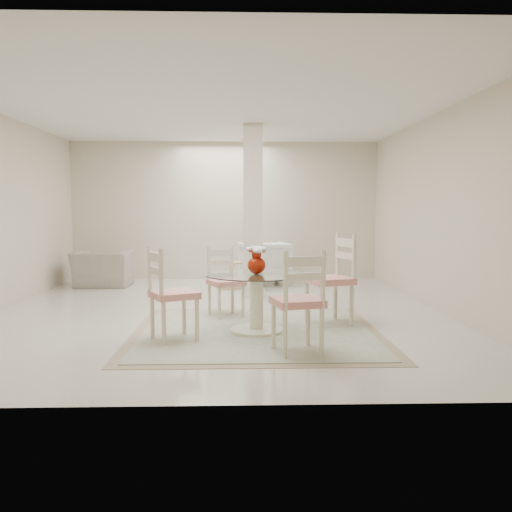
{
  "coord_description": "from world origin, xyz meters",
  "views": [
    {
      "loc": [
        0.29,
        -7.24,
        1.39
      ],
      "look_at": [
        0.48,
        -1.03,
        0.85
      ],
      "focal_mm": 38.0,
      "sensor_mm": 36.0,
      "label": 1
    }
  ],
  "objects_px": {
    "dining_chair_west": "(167,287)",
    "dining_chair_south": "(300,294)",
    "column": "(253,211)",
    "dining_chair_east": "(335,272)",
    "recliner_taupe": "(103,269)",
    "red_vase": "(257,260)",
    "dining_table": "(257,303)",
    "dining_chair_north": "(224,276)",
    "armchair_white": "(264,263)",
    "side_table": "(231,276)"
  },
  "relations": [
    {
      "from": "column",
      "to": "dining_table",
      "type": "relative_size",
      "value": 2.34
    },
    {
      "from": "dining_table",
      "to": "armchair_white",
      "type": "relative_size",
      "value": 1.33
    },
    {
      "from": "column",
      "to": "red_vase",
      "type": "relative_size",
      "value": 8.66
    },
    {
      "from": "dining_table",
      "to": "column",
      "type": "bearing_deg",
      "value": 89.54
    },
    {
      "from": "column",
      "to": "dining_chair_north",
      "type": "height_order",
      "value": "column"
    },
    {
      "from": "dining_chair_west",
      "to": "dining_chair_south",
      "type": "height_order",
      "value": "dining_chair_south"
    },
    {
      "from": "dining_chair_west",
      "to": "side_table",
      "type": "bearing_deg",
      "value": -36.4
    },
    {
      "from": "column",
      "to": "dining_chair_north",
      "type": "bearing_deg",
      "value": -104.48
    },
    {
      "from": "column",
      "to": "dining_chair_west",
      "type": "relative_size",
      "value": 2.45
    },
    {
      "from": "dining_table",
      "to": "dining_chair_east",
      "type": "relative_size",
      "value": 0.96
    },
    {
      "from": "column",
      "to": "dining_chair_east",
      "type": "xyz_separation_m",
      "value": [
        0.93,
        -2.14,
        -0.72
      ]
    },
    {
      "from": "armchair_white",
      "to": "dining_chair_west",
      "type": "bearing_deg",
      "value": 63.08
    },
    {
      "from": "dining_chair_north",
      "to": "armchair_white",
      "type": "height_order",
      "value": "dining_chair_north"
    },
    {
      "from": "dining_table",
      "to": "dining_chair_north",
      "type": "distance_m",
      "value": 1.03
    },
    {
      "from": "dining_chair_north",
      "to": "dining_chair_west",
      "type": "height_order",
      "value": "dining_chair_west"
    },
    {
      "from": "dining_table",
      "to": "dining_chair_east",
      "type": "distance_m",
      "value": 1.07
    },
    {
      "from": "column",
      "to": "recliner_taupe",
      "type": "height_order",
      "value": "column"
    },
    {
      "from": "red_vase",
      "to": "dining_chair_east",
      "type": "bearing_deg",
      "value": 22.46
    },
    {
      "from": "dining_table",
      "to": "armchair_white",
      "type": "distance_m",
      "value": 3.95
    },
    {
      "from": "red_vase",
      "to": "armchair_white",
      "type": "height_order",
      "value": "red_vase"
    },
    {
      "from": "column",
      "to": "dining_table",
      "type": "height_order",
      "value": "column"
    },
    {
      "from": "dining_table",
      "to": "dining_chair_south",
      "type": "bearing_deg",
      "value": -68.11
    },
    {
      "from": "dining_chair_north",
      "to": "red_vase",
      "type": "bearing_deg",
      "value": -92.26
    },
    {
      "from": "dining_table",
      "to": "side_table",
      "type": "bearing_deg",
      "value": 95.56
    },
    {
      "from": "dining_chair_east",
      "to": "armchair_white",
      "type": "relative_size",
      "value": 1.39
    },
    {
      "from": "red_vase",
      "to": "dining_chair_south",
      "type": "xyz_separation_m",
      "value": [
        0.38,
        -0.95,
        -0.24
      ]
    },
    {
      "from": "red_vase",
      "to": "dining_chair_west",
      "type": "height_order",
      "value": "dining_chair_west"
    },
    {
      "from": "dining_table",
      "to": "side_table",
      "type": "relative_size",
      "value": 2.46
    },
    {
      "from": "dining_chair_east",
      "to": "dining_chair_west",
      "type": "bearing_deg",
      "value": -86.0
    },
    {
      "from": "red_vase",
      "to": "armchair_white",
      "type": "relative_size",
      "value": 0.36
    },
    {
      "from": "dining_chair_east",
      "to": "armchair_white",
      "type": "bearing_deg",
      "value": 172.37
    },
    {
      "from": "dining_table",
      "to": "dining_chair_west",
      "type": "bearing_deg",
      "value": -157.11
    },
    {
      "from": "dining_chair_east",
      "to": "dining_chair_north",
      "type": "bearing_deg",
      "value": -130.73
    },
    {
      "from": "column",
      "to": "dining_chair_east",
      "type": "bearing_deg",
      "value": -66.52
    },
    {
      "from": "dining_table",
      "to": "recliner_taupe",
      "type": "distance_m",
      "value": 4.57
    },
    {
      "from": "side_table",
      "to": "dining_table",
      "type": "bearing_deg",
      "value": -84.44
    },
    {
      "from": "column",
      "to": "dining_chair_north",
      "type": "distance_m",
      "value": 1.84
    },
    {
      "from": "dining_chair_west",
      "to": "dining_chair_south",
      "type": "xyz_separation_m",
      "value": [
        1.32,
        -0.55,
        0.01
      ]
    },
    {
      "from": "dining_chair_east",
      "to": "red_vase",
      "type": "bearing_deg",
      "value": -86.11
    },
    {
      "from": "dining_chair_west",
      "to": "red_vase",
      "type": "bearing_deg",
      "value": -94.72
    },
    {
      "from": "dining_chair_east",
      "to": "dining_chair_west",
      "type": "distance_m",
      "value": 2.05
    },
    {
      "from": "dining_chair_east",
      "to": "dining_chair_south",
      "type": "relative_size",
      "value": 1.08
    },
    {
      "from": "dining_chair_west",
      "to": "recliner_taupe",
      "type": "distance_m",
      "value": 4.47
    },
    {
      "from": "dining_chair_south",
      "to": "dining_chair_west",
      "type": "bearing_deg",
      "value": -35.88
    },
    {
      "from": "dining_chair_east",
      "to": "armchair_white",
      "type": "xyz_separation_m",
      "value": [
        -0.69,
        3.55,
        -0.24
      ]
    },
    {
      "from": "dining_chair_east",
      "to": "side_table",
      "type": "distance_m",
      "value": 3.33
    },
    {
      "from": "dining_chair_north",
      "to": "armchair_white",
      "type": "xyz_separation_m",
      "value": [
        0.66,
        3.0,
        -0.13
      ]
    },
    {
      "from": "dining_chair_west",
      "to": "recliner_taupe",
      "type": "xyz_separation_m",
      "value": [
        -1.7,
        4.12,
        -0.26
      ]
    },
    {
      "from": "dining_table",
      "to": "recliner_taupe",
      "type": "bearing_deg",
      "value": 125.38
    },
    {
      "from": "dining_table",
      "to": "dining_chair_east",
      "type": "height_order",
      "value": "dining_chair_east"
    }
  ]
}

